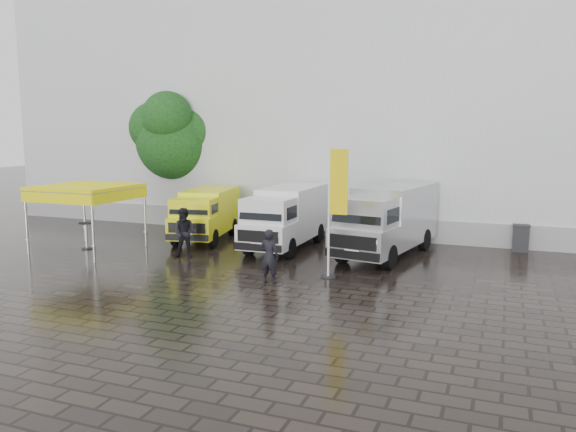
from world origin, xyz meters
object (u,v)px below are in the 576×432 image
Objects in this scene: van_silver at (387,222)px; flagpole at (334,205)px; van_yellow at (206,215)px; cocktail_table at (86,236)px; wheelie_bin at (521,238)px; person_front at (269,256)px; person_tent at (185,233)px; canopy_tent at (86,189)px; van_white at (286,218)px.

van_silver is 1.41× the size of flagpole.
van_yellow is 5.07m from cocktail_table.
flagpole is 9.15m from wheelie_bin.
cocktail_table is 0.63× the size of person_front.
flagpole is (7.22, -4.28, 1.31)m from van_yellow.
wheelie_bin is 0.62× the size of person_front.
van_yellow is 4.38× the size of cocktail_table.
flagpole is at bearing -24.73° from person_tent.
van_silver is 3.23× the size of person_tent.
canopy_tent is 1.94× the size of person_front.
van_white is 4.30m from person_tent.
van_yellow is 1.09× the size of flagpole.
person_tent is (4.28, 0.41, -1.56)m from canopy_tent.
van_white is at bearing -162.40° from wheelie_bin.
van_silver reaches higher than person_front.
person_tent is (-6.17, 0.82, -1.46)m from flagpole.
canopy_tent is at bearing -154.18° from van_white.
van_white reaches higher than cocktail_table.
person_front is at bearing -74.39° from van_white.
wheelie_bin is (16.27, 6.40, -1.98)m from canopy_tent.
van_silver is at bearing -149.60° from wheelie_bin.
van_silver is 11.99m from canopy_tent.
van_yellow is at bearing 149.36° from flagpole.
van_white is at bearing 23.12° from cocktail_table.
wheelie_bin is at bearing -0.32° from van_yellow.
van_yellow reaches higher than person_tent.
person_front is at bearing -132.22° from wheelie_bin.
canopy_tent is 17.59m from wheelie_bin.
van_white is 1.30× the size of flagpole.
canopy_tent is at bearing -158.32° from wheelie_bin.
van_silver reaches higher than cocktail_table.
flagpole reaches higher than van_silver.
person_front is at bearing -43.71° from person_tent.
van_white is at bearing -169.90° from van_silver.
cocktail_table is (-3.59, -3.54, -0.56)m from van_yellow.
canopy_tent is 1.77× the size of person_tent.
canopy_tent is 0.77× the size of flagpole.
van_silver is 5.65× the size of cocktail_table.
person_tent reaches higher than person_front.
wheelie_bin is (13.05, 2.53, -0.56)m from van_yellow.
flagpole is at bearing -93.21° from van_silver.
wheelie_bin is at bearing -133.05° from person_front.
wheelie_bin is at bearing 40.28° from van_silver.
van_silver reaches higher than wheelie_bin.
person_front is (-7.52, -8.22, 0.33)m from wheelie_bin.
person_tent is at bearing -27.20° from person_front.
cocktail_table is at bearing -154.54° from van_silver.
wheelie_bin is (16.64, 6.07, -0.00)m from cocktail_table.
person_tent is at bearing 172.39° from flagpole.
cocktail_table is 0.57× the size of person_tent.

